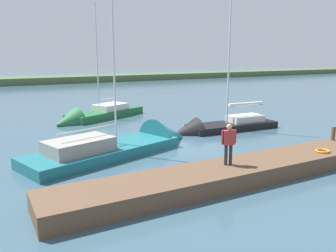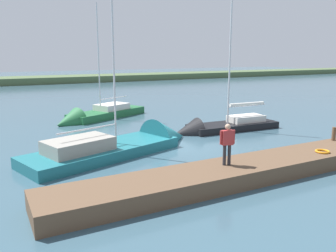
{
  "view_description": "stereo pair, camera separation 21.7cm",
  "coord_description": "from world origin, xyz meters",
  "px_view_note": "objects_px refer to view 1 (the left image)",
  "views": [
    {
      "loc": [
        10.12,
        16.66,
        5.21
      ],
      "look_at": [
        0.84,
        -0.36,
        1.21
      ],
      "focal_mm": 37.05,
      "sensor_mm": 36.0,
      "label": 1
    },
    {
      "loc": [
        9.93,
        16.76,
        5.21
      ],
      "look_at": [
        0.84,
        -0.36,
        1.21
      ],
      "focal_mm": 37.05,
      "sensor_mm": 36.0,
      "label": 2
    }
  ],
  "objects_px": {
    "sailboat_far_left": "(94,117)",
    "sailboat_far_right": "(133,146)",
    "person_on_dock": "(229,141)",
    "life_ring_buoy": "(323,151)",
    "mooring_post_near": "(333,133)",
    "sailboat_inner_slip": "(217,129)"
  },
  "relations": [
    {
      "from": "sailboat_far_left",
      "to": "sailboat_inner_slip",
      "type": "bearing_deg",
      "value": 101.38
    },
    {
      "from": "life_ring_buoy",
      "to": "sailboat_far_right",
      "type": "bearing_deg",
      "value": -46.37
    },
    {
      "from": "sailboat_far_right",
      "to": "life_ring_buoy",
      "type": "bearing_deg",
      "value": -63.75
    },
    {
      "from": "sailboat_far_right",
      "to": "person_on_dock",
      "type": "height_order",
      "value": "sailboat_far_right"
    },
    {
      "from": "sailboat_inner_slip",
      "to": "person_on_dock",
      "type": "relative_size",
      "value": 5.88
    },
    {
      "from": "sailboat_inner_slip",
      "to": "mooring_post_near",
      "type": "bearing_deg",
      "value": 109.38
    },
    {
      "from": "sailboat_far_left",
      "to": "sailboat_far_right",
      "type": "bearing_deg",
      "value": 60.09
    },
    {
      "from": "sailboat_far_left",
      "to": "sailboat_far_right",
      "type": "distance_m",
      "value": 9.92
    },
    {
      "from": "sailboat_far_right",
      "to": "sailboat_inner_slip",
      "type": "bearing_deg",
      "value": -4.14
    },
    {
      "from": "life_ring_buoy",
      "to": "sailboat_far_left",
      "type": "distance_m",
      "value": 17.98
    },
    {
      "from": "mooring_post_near",
      "to": "sailboat_far_right",
      "type": "xyz_separation_m",
      "value": [
        9.19,
        -5.75,
        -0.89
      ]
    },
    {
      "from": "life_ring_buoy",
      "to": "sailboat_inner_slip",
      "type": "bearing_deg",
      "value": -91.72
    },
    {
      "from": "sailboat_far_left",
      "to": "person_on_dock",
      "type": "height_order",
      "value": "sailboat_far_left"
    },
    {
      "from": "life_ring_buoy",
      "to": "person_on_dock",
      "type": "xyz_separation_m",
      "value": [
        5.14,
        -0.6,
        0.96
      ]
    },
    {
      "from": "mooring_post_near",
      "to": "sailboat_inner_slip",
      "type": "height_order",
      "value": "sailboat_inner_slip"
    },
    {
      "from": "sailboat_inner_slip",
      "to": "sailboat_far_right",
      "type": "distance_m",
      "value": 7.16
    },
    {
      "from": "sailboat_inner_slip",
      "to": "person_on_dock",
      "type": "distance_m",
      "value": 9.85
    },
    {
      "from": "person_on_dock",
      "to": "life_ring_buoy",
      "type": "bearing_deg",
      "value": 97.78
    },
    {
      "from": "life_ring_buoy",
      "to": "sailboat_inner_slip",
      "type": "relative_size",
      "value": 0.06
    },
    {
      "from": "sailboat_far_left",
      "to": "sailboat_far_right",
      "type": "xyz_separation_m",
      "value": [
        0.71,
        9.9,
        -0.02
      ]
    },
    {
      "from": "sailboat_far_left",
      "to": "person_on_dock",
      "type": "bearing_deg",
      "value": 67.2
    },
    {
      "from": "mooring_post_near",
      "to": "person_on_dock",
      "type": "height_order",
      "value": "person_on_dock"
    }
  ]
}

